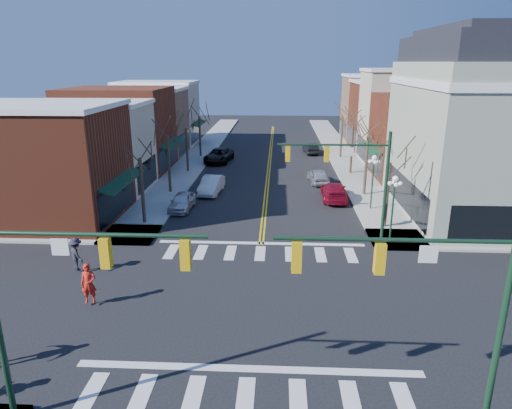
# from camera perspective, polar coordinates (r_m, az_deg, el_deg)

# --- Properties ---
(ground) EXTENTS (160.00, 160.00, 0.00)m
(ground) POSITION_cam_1_polar(r_m,az_deg,el_deg) (22.00, -0.15, -12.58)
(ground) COLOR black
(ground) RESTS_ON ground
(sidewalk_left) EXTENTS (3.50, 70.00, 0.15)m
(sidewalk_left) POSITION_cam_1_polar(r_m,az_deg,el_deg) (41.69, -10.79, 1.90)
(sidewalk_left) COLOR #9E9B93
(sidewalk_left) RESTS_ON ground
(sidewalk_right) EXTENTS (3.50, 70.00, 0.15)m
(sidewalk_right) POSITION_cam_1_polar(r_m,az_deg,el_deg) (41.26, 13.57, 1.56)
(sidewalk_right) COLOR #9E9B93
(sidewalk_right) RESTS_ON ground
(bldg_left_brick_a) EXTENTS (10.00, 8.50, 8.00)m
(bldg_left_brick_a) POSITION_cam_1_polar(r_m,az_deg,el_deg) (35.62, -24.90, 4.45)
(bldg_left_brick_a) COLOR maroon
(bldg_left_brick_a) RESTS_ON ground
(bldg_left_stucco_a) EXTENTS (10.00, 7.00, 7.50)m
(bldg_left_stucco_a) POSITION_cam_1_polar(r_m,az_deg,el_deg) (42.54, -20.16, 6.54)
(bldg_left_stucco_a) COLOR #B9B198
(bldg_left_stucco_a) RESTS_ON ground
(bldg_left_brick_b) EXTENTS (10.00, 9.00, 8.50)m
(bldg_left_brick_b) POSITION_cam_1_polar(r_m,az_deg,el_deg) (49.83, -16.73, 8.90)
(bldg_left_brick_b) COLOR maroon
(bldg_left_brick_b) RESTS_ON ground
(bldg_left_tan) EXTENTS (10.00, 7.50, 7.80)m
(bldg_left_tan) POSITION_cam_1_polar(r_m,az_deg,el_deg) (57.65, -14.02, 9.83)
(bldg_left_tan) COLOR #A17659
(bldg_left_tan) RESTS_ON ground
(bldg_left_stucco_b) EXTENTS (10.00, 8.00, 8.20)m
(bldg_left_stucco_b) POSITION_cam_1_polar(r_m,az_deg,el_deg) (65.04, -12.09, 10.94)
(bldg_left_stucco_b) COLOR #B9B198
(bldg_left_stucco_b) RESTS_ON ground
(bldg_right_brick_a) EXTENTS (10.00, 8.50, 8.00)m
(bldg_right_brick_a) POSITION_cam_1_polar(r_m,az_deg,el_deg) (47.59, 20.75, 7.83)
(bldg_right_brick_a) COLOR maroon
(bldg_right_brick_a) RESTS_ON ground
(bldg_right_stucco) EXTENTS (10.00, 7.00, 10.00)m
(bldg_right_stucco) POSITION_cam_1_polar(r_m,az_deg,el_deg) (54.82, 18.47, 10.25)
(bldg_right_stucco) COLOR #B9B198
(bldg_right_stucco) RESTS_ON ground
(bldg_right_brick_b) EXTENTS (10.00, 8.00, 8.50)m
(bldg_right_brick_b) POSITION_cam_1_polar(r_m,az_deg,el_deg) (62.12, 16.61, 10.46)
(bldg_right_brick_b) COLOR maroon
(bldg_right_brick_b) RESTS_ON ground
(bldg_right_tan) EXTENTS (10.00, 8.00, 9.00)m
(bldg_right_tan) POSITION_cam_1_polar(r_m,az_deg,el_deg) (69.86, 15.12, 11.49)
(bldg_right_tan) COLOR #A17659
(bldg_right_tan) RESTS_ON ground
(victorian_corner) EXTENTS (12.25, 14.25, 13.30)m
(victorian_corner) POSITION_cam_1_polar(r_m,az_deg,el_deg) (37.19, 27.80, 8.73)
(victorian_corner) COLOR gray
(victorian_corner) RESTS_ON ground
(traffic_mast_near_left) EXTENTS (6.60, 0.28, 7.20)m
(traffic_mast_near_left) POSITION_cam_1_polar(r_m,az_deg,el_deg) (14.76, -24.19, -9.47)
(traffic_mast_near_left) COLOR #14331E
(traffic_mast_near_left) RESTS_ON ground
(traffic_mast_near_right) EXTENTS (6.60, 0.28, 7.20)m
(traffic_mast_near_right) POSITION_cam_1_polar(r_m,az_deg,el_deg) (13.98, 21.86, -10.69)
(traffic_mast_near_right) COLOR #14331E
(traffic_mast_near_right) RESTS_ON ground
(traffic_mast_far_right) EXTENTS (6.60, 0.28, 7.20)m
(traffic_mast_far_right) POSITION_cam_1_polar(r_m,az_deg,el_deg) (27.55, 12.29, 3.81)
(traffic_mast_far_right) COLOR #14331E
(traffic_mast_far_right) RESTS_ON ground
(lamppost_corner) EXTENTS (0.36, 0.36, 4.33)m
(lamppost_corner) POSITION_cam_1_polar(r_m,az_deg,el_deg) (29.57, 16.82, 0.87)
(lamppost_corner) COLOR #14331E
(lamppost_corner) RESTS_ON ground
(lamppost_midblock) EXTENTS (0.36, 0.36, 4.33)m
(lamppost_midblock) POSITION_cam_1_polar(r_m,az_deg,el_deg) (35.70, 14.44, 3.84)
(lamppost_midblock) COLOR #14331E
(lamppost_midblock) RESTS_ON ground
(tree_left_a) EXTENTS (0.24, 0.24, 4.76)m
(tree_left_a) POSITION_cam_1_polar(r_m,az_deg,el_deg) (32.63, -14.02, 1.56)
(tree_left_a) COLOR #382B21
(tree_left_a) RESTS_ON ground
(tree_left_b) EXTENTS (0.24, 0.24, 5.04)m
(tree_left_b) POSITION_cam_1_polar(r_m,az_deg,el_deg) (40.08, -10.83, 4.88)
(tree_left_b) COLOR #382B21
(tree_left_b) RESTS_ON ground
(tree_left_c) EXTENTS (0.24, 0.24, 4.55)m
(tree_left_c) POSITION_cam_1_polar(r_m,az_deg,el_deg) (47.78, -8.61, 6.69)
(tree_left_c) COLOR #382B21
(tree_left_c) RESTS_ON ground
(tree_left_d) EXTENTS (0.24, 0.24, 4.90)m
(tree_left_d) POSITION_cam_1_polar(r_m,az_deg,el_deg) (55.51, -7.01, 8.42)
(tree_left_d) COLOR #382B21
(tree_left_d) RESTS_ON ground
(tree_right_a) EXTENTS (0.24, 0.24, 4.62)m
(tree_right_a) POSITION_cam_1_polar(r_m,az_deg,el_deg) (32.13, 16.05, 1.02)
(tree_right_a) COLOR #382B21
(tree_right_a) RESTS_ON ground
(tree_right_b) EXTENTS (0.24, 0.24, 5.18)m
(tree_right_b) POSITION_cam_1_polar(r_m,az_deg,el_deg) (39.65, 13.58, 4.67)
(tree_right_b) COLOR #382B21
(tree_right_b) RESTS_ON ground
(tree_right_c) EXTENTS (0.24, 0.24, 4.83)m
(tree_right_c) POSITION_cam_1_polar(r_m,az_deg,el_deg) (47.41, 11.86, 6.61)
(tree_right_c) COLOR #382B21
(tree_right_c) RESTS_ON ground
(tree_right_d) EXTENTS (0.24, 0.24, 4.97)m
(tree_right_d) POSITION_cam_1_polar(r_m,az_deg,el_deg) (55.20, 10.63, 8.24)
(tree_right_d) COLOR #382B21
(tree_right_d) RESTS_ON ground
(car_left_near) EXTENTS (1.76, 3.95, 1.32)m
(car_left_near) POSITION_cam_1_polar(r_m,az_deg,el_deg) (35.76, -9.23, 0.37)
(car_left_near) COLOR silver
(car_left_near) RESTS_ON ground
(car_left_mid) EXTENTS (1.95, 4.57, 1.46)m
(car_left_mid) POSITION_cam_1_polar(r_m,az_deg,el_deg) (39.98, -5.60, 2.44)
(car_left_mid) COLOR silver
(car_left_mid) RESTS_ON ground
(car_left_far) EXTENTS (3.20, 5.80, 1.54)m
(car_left_far) POSITION_cam_1_polar(r_m,az_deg,el_deg) (52.58, -4.67, 6.13)
(car_left_far) COLOR black
(car_left_far) RESTS_ON ground
(car_right_near) EXTENTS (2.14, 5.03, 1.45)m
(car_right_near) POSITION_cam_1_polar(r_m,az_deg,el_deg) (38.39, 9.76, 1.62)
(car_right_near) COLOR maroon
(car_right_near) RESTS_ON ground
(car_right_mid) EXTENTS (2.08, 4.27, 1.40)m
(car_right_mid) POSITION_cam_1_polar(r_m,az_deg,el_deg) (43.48, 7.79, 3.55)
(car_right_mid) COLOR silver
(car_right_mid) RESTS_ON ground
(car_right_far) EXTENTS (1.93, 4.19, 1.33)m
(car_right_far) POSITION_cam_1_polar(r_m,az_deg,el_deg) (57.77, 6.84, 6.98)
(car_right_far) COLOR black
(car_right_far) RESTS_ON ground
(pedestrian_red_a) EXTENTS (0.76, 0.55, 1.96)m
(pedestrian_red_a) POSITION_cam_1_polar(r_m,az_deg,el_deg) (22.91, -20.19, -9.26)
(pedestrian_red_a) COLOR red
(pedestrian_red_a) RESTS_ON sidewalk_left
(pedestrian_dark_b) EXTENTS (1.34, 1.32, 1.85)m
(pedestrian_dark_b) POSITION_cam_1_polar(r_m,az_deg,el_deg) (26.60, -21.53, -5.79)
(pedestrian_dark_b) COLOR black
(pedestrian_dark_b) RESTS_ON sidewalk_left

